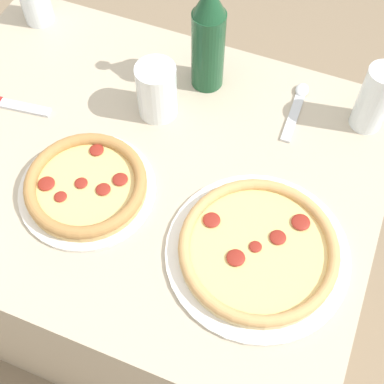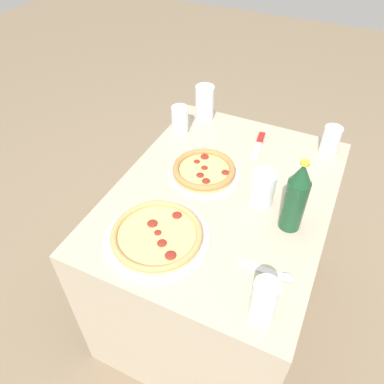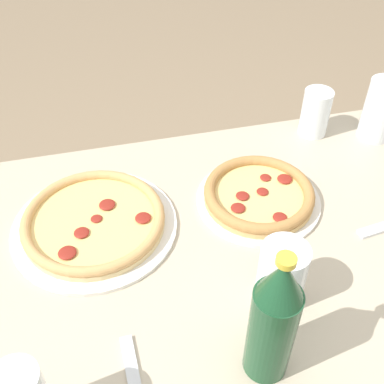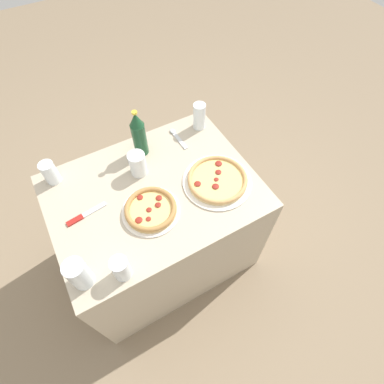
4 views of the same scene
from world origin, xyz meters
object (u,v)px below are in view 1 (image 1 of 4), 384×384
(pizza_margherita, at_px, (258,250))
(glass_water, at_px, (374,101))
(beer_bottle, at_px, (208,38))
(knife, at_px, (5,104))
(glass_red_wine, at_px, (157,93))
(pizza_salami, at_px, (86,186))
(glass_lemonade, at_px, (35,1))
(spoon, at_px, (298,104))

(pizza_margherita, xyz_separation_m, glass_water, (-0.11, -0.37, 0.05))
(beer_bottle, bearing_deg, knife, 30.53)
(glass_water, xyz_separation_m, knife, (0.72, 0.23, -0.06))
(glass_water, relative_size, glass_red_wine, 1.22)
(glass_water, distance_m, glass_red_wine, 0.43)
(glass_water, height_order, beer_bottle, beer_bottle)
(pizza_salami, distance_m, glass_lemonade, 0.51)
(pizza_salami, height_order, knife, pizza_salami)
(glass_red_wine, bearing_deg, pizza_salami, 78.80)
(glass_water, distance_m, spoon, 0.16)
(pizza_salami, distance_m, glass_water, 0.58)
(pizza_salami, distance_m, beer_bottle, 0.38)
(pizza_margherita, relative_size, beer_bottle, 1.26)
(knife, bearing_deg, glass_water, -161.95)
(pizza_salami, height_order, glass_water, glass_water)
(spoon, bearing_deg, pizza_margherita, 94.59)
(glass_lemonade, xyz_separation_m, glass_water, (-0.78, 0.03, 0.02))
(glass_water, xyz_separation_m, glass_red_wine, (0.41, 0.13, -0.01))
(pizza_margherita, height_order, glass_water, glass_water)
(glass_red_wine, height_order, spoon, glass_red_wine)
(glass_water, relative_size, spoon, 0.91)
(pizza_margherita, distance_m, beer_bottle, 0.43)
(pizza_salami, xyz_separation_m, glass_lemonade, (0.33, -0.39, 0.03))
(pizza_salami, relative_size, knife, 1.40)
(glass_water, height_order, spoon, glass_water)
(pizza_salami, height_order, spoon, pizza_salami)
(pizza_margherita, height_order, glass_red_wine, glass_red_wine)
(pizza_margherita, height_order, knife, pizza_margherita)
(beer_bottle, height_order, spoon, beer_bottle)
(pizza_salami, relative_size, spoon, 1.61)
(pizza_margherita, bearing_deg, glass_lemonade, -30.31)
(beer_bottle, distance_m, spoon, 0.23)
(pizza_salami, relative_size, glass_red_wine, 2.14)
(glass_lemonade, bearing_deg, glass_water, 178.15)
(pizza_salami, bearing_deg, beer_bottle, -107.82)
(glass_red_wine, relative_size, knife, 0.65)
(glass_water, bearing_deg, pizza_salami, 38.32)
(glass_red_wine, distance_m, knife, 0.33)
(glass_red_wine, bearing_deg, spoon, -155.41)
(glass_lemonade, bearing_deg, knife, 104.07)
(pizza_salami, xyz_separation_m, glass_water, (-0.46, -0.36, 0.05))
(glass_lemonade, bearing_deg, pizza_margherita, 149.69)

